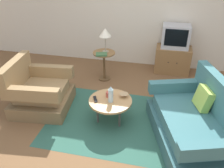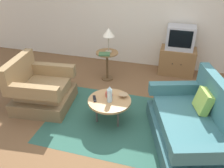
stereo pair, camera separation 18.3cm
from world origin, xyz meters
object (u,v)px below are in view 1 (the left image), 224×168
television (176,36)px  book (101,54)px  tv_remote_dark (95,99)px  armchair (39,93)px  mug (109,94)px  table_lamp (105,33)px  couch (195,124)px  tv_stand (172,60)px  bowl (124,95)px  vase (111,94)px  coffee_table (110,102)px  side_table (104,60)px

television → book: television is taller
book → tv_remote_dark: bearing=-94.6°
armchair → mug: bearing=83.2°
armchair → table_lamp: bearing=139.0°
couch → tv_stand: couch is taller
table_lamp → television: bearing=25.7°
armchair → bowl: armchair is taller
bowl → book: book is taller
table_lamp → vase: bearing=-72.9°
table_lamp → tv_remote_dark: (0.19, -1.43, -0.62)m
vase → book: size_ratio=1.05×
vase → book: vase is taller
television → table_lamp: size_ratio=1.17×
coffee_table → tv_stand: bearing=64.4°
coffee_table → tv_remote_dark: size_ratio=4.06×
vase → side_table: bearing=108.4°
couch → television: television is taller
mug → book: book is taller
couch → coffee_table: couch is taller
coffee_table → vase: vase is taller
book → mug: bearing=-84.6°
tv_stand → vase: bearing=-114.8°
couch → television: 2.32m
bowl → book: size_ratio=0.55×
armchair → book: size_ratio=4.00×
tv_stand → mug: bearing=-117.6°
television → bowl: television is taller
mug → couch: bearing=-11.1°
book → armchair: bearing=-142.3°
tv_remote_dark → couch: bearing=59.3°
armchair → television: television is taller
television → tv_remote_dark: bearing=-120.0°
table_lamp → bowl: (0.62, -1.25, -0.60)m
armchair → book: armchair is taller
couch → table_lamp: table_lamp is taller
television → book: (-1.44, -0.85, -0.20)m
couch → tv_remote_dark: couch is taller
mug → bowl: mug is taller
armchair → tv_remote_dark: 1.09m
coffee_table → mug: 0.12m
vase → book: (-0.48, 1.25, 0.11)m
couch → vase: bearing=66.3°
armchair → tv_stand: 3.01m
armchair → side_table: armchair is taller
tv_stand → mug: size_ratio=5.95×
armchair → television: (2.29, 1.96, 0.55)m
television → vase: television is taller
armchair → coffee_table: 1.32m
vase → table_lamp: bearing=107.1°
coffee_table → tv_remote_dark: 0.24m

